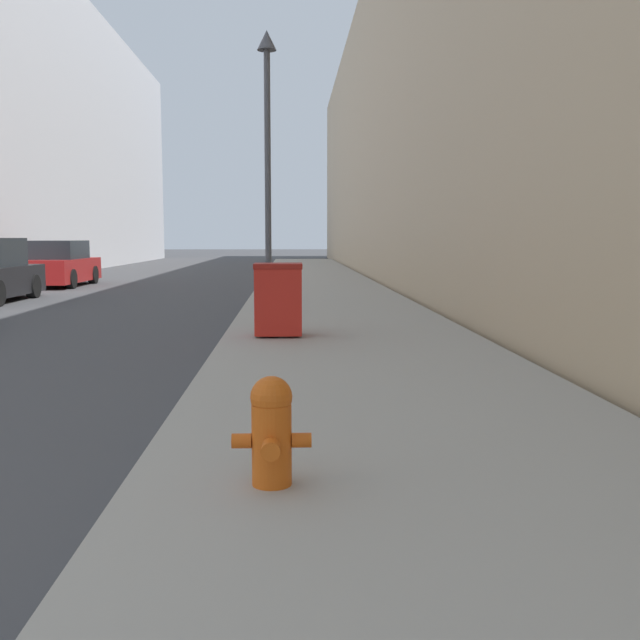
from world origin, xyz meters
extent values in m
cube|color=#9E998E|center=(6.02, 18.00, 0.08)|extent=(3.96, 60.00, 0.16)
cube|color=tan|center=(14.10, 26.00, 5.99)|extent=(12.00, 60.00, 11.97)
cylinder|color=#D15614|center=(4.96, 1.79, 0.41)|extent=(0.24, 0.24, 0.50)
sphere|color=#D15614|center=(4.96, 1.79, 0.70)|extent=(0.26, 0.26, 0.26)
cylinder|color=#D15614|center=(4.96, 1.79, 0.78)|extent=(0.07, 0.07, 0.05)
cylinder|color=#D15614|center=(4.96, 1.61, 0.43)|extent=(0.11, 0.12, 0.11)
cylinder|color=#D15614|center=(4.78, 1.79, 0.43)|extent=(0.12, 0.09, 0.09)
cylinder|color=#D15614|center=(5.15, 1.79, 0.43)|extent=(0.12, 0.09, 0.09)
cube|color=red|center=(4.90, 8.42, 0.69)|extent=(0.71, 0.63, 1.00)
cube|color=maroon|center=(4.90, 8.42, 1.23)|extent=(0.73, 0.65, 0.08)
cylinder|color=black|center=(4.60, 8.69, 0.24)|extent=(0.05, 0.16, 0.16)
cylinder|color=black|center=(5.20, 8.69, 0.24)|extent=(0.05, 0.16, 0.16)
cylinder|color=#4C4C51|center=(4.60, 13.39, 0.28)|extent=(0.26, 0.26, 0.25)
cylinder|color=#4C4C51|center=(4.60, 13.39, 2.90)|extent=(0.14, 0.14, 5.48)
cone|color=#4C4C51|center=(4.60, 13.39, 5.85)|extent=(0.41, 0.41, 0.41)
cylinder|color=black|center=(-2.00, 17.46, 0.32)|extent=(0.24, 0.64, 0.64)
cube|color=maroon|center=(-2.91, 22.35, 0.55)|extent=(1.86, 4.36, 0.77)
cube|color=#1E2328|center=(-2.91, 22.35, 1.25)|extent=(1.63, 2.27, 0.62)
cylinder|color=black|center=(-3.76, 23.65, 0.32)|extent=(0.24, 0.64, 0.64)
cylinder|color=black|center=(-2.05, 23.65, 0.32)|extent=(0.24, 0.64, 0.64)
cylinder|color=black|center=(-3.76, 21.04, 0.32)|extent=(0.24, 0.64, 0.64)
cylinder|color=black|center=(-2.05, 21.04, 0.32)|extent=(0.24, 0.64, 0.64)
camera|label=1|loc=(5.08, -2.43, 1.65)|focal=40.00mm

